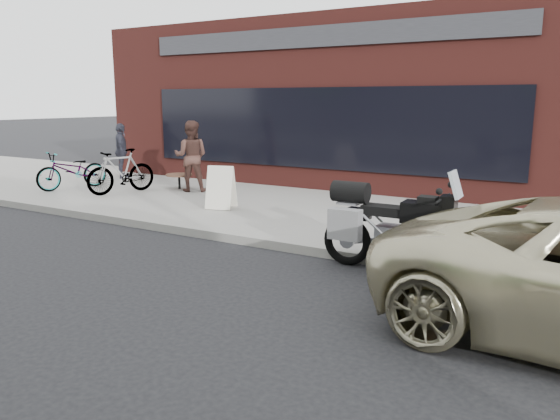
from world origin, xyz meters
TOP-DOWN VIEW (x-y plane):
  - ground at (0.00, 0.00)m, footprint 120.00×120.00m
  - near_sidewalk at (0.00, 7.00)m, footprint 44.00×6.00m
  - storefront at (-2.00, 13.98)m, footprint 14.00×10.07m
  - motorcycle at (1.84, 3.87)m, footprint 2.37×0.80m
  - bicycle_front at (-7.34, 5.89)m, footprint 1.08×1.93m
  - bicycle_rear at (-5.79, 6.08)m, footprint 0.96×1.86m
  - sandwich_sign at (-2.55, 5.80)m, footprint 0.68×0.65m
  - cafe_table at (-5.00, 7.29)m, footprint 0.67×0.67m
  - cafe_patron_left at (-4.50, 7.19)m, footprint 1.06×0.98m
  - cafe_patron_right at (-7.76, 7.97)m, footprint 0.94×0.92m

SIDE VIEW (x-z plane):
  - ground at x=0.00m, z-range 0.00..0.00m
  - near_sidewalk at x=0.00m, z-range 0.00..0.15m
  - cafe_table at x=-5.00m, z-range 0.31..0.69m
  - sandwich_sign at x=-2.55m, z-range 0.15..1.05m
  - bicycle_front at x=-7.34m, z-range 0.15..1.11m
  - motorcycle at x=1.84m, z-range -0.10..1.40m
  - bicycle_rear at x=-5.79m, z-range 0.15..1.22m
  - cafe_patron_right at x=-7.76m, z-range 0.15..1.74m
  - cafe_patron_left at x=-4.50m, z-range 0.15..1.90m
  - storefront at x=-2.00m, z-range 0.00..4.50m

